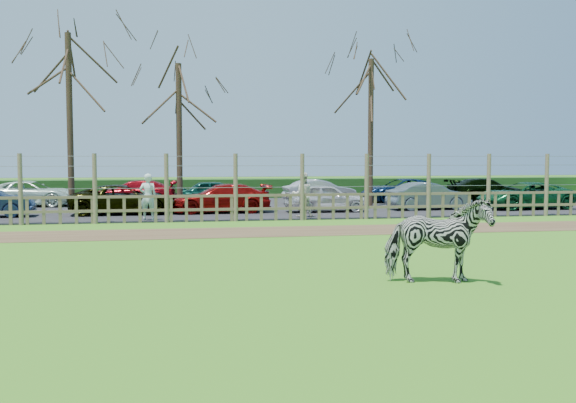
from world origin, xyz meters
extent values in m
plane|color=#5EA828|center=(0.00, 0.00, 0.00)|extent=(120.00, 120.00, 0.00)
cube|color=brown|center=(0.00, 4.50, 0.01)|extent=(34.00, 2.80, 0.01)
cube|color=#232326|center=(0.00, 14.50, 0.02)|extent=(44.00, 13.00, 0.04)
cube|color=#1E4716|center=(0.00, 21.50, 0.55)|extent=(46.00, 2.00, 1.10)
cube|color=brown|center=(0.00, 8.00, 0.45)|extent=(30.00, 0.06, 0.10)
cube|color=brown|center=(0.00, 8.00, 0.95)|extent=(30.00, 0.06, 0.10)
cylinder|color=brown|center=(-7.50, 8.00, 1.25)|extent=(0.16, 0.16, 2.50)
cylinder|color=brown|center=(-5.00, 8.00, 1.25)|extent=(0.16, 0.16, 2.50)
cylinder|color=brown|center=(-2.50, 8.00, 1.25)|extent=(0.16, 0.16, 2.50)
cylinder|color=brown|center=(0.00, 8.00, 1.25)|extent=(0.16, 0.16, 2.50)
cylinder|color=brown|center=(2.50, 8.00, 1.25)|extent=(0.16, 0.16, 2.50)
cylinder|color=brown|center=(5.00, 8.00, 1.25)|extent=(0.16, 0.16, 2.50)
cylinder|color=brown|center=(7.50, 8.00, 1.25)|extent=(0.16, 0.16, 2.50)
cylinder|color=brown|center=(10.00, 8.00, 1.25)|extent=(0.16, 0.16, 2.50)
cylinder|color=brown|center=(12.50, 8.00, 1.25)|extent=(0.16, 0.16, 2.50)
cylinder|color=gray|center=(0.00, 8.00, 1.25)|extent=(30.00, 0.02, 0.02)
cylinder|color=gray|center=(0.00, 8.00, 1.65)|extent=(30.00, 0.02, 0.02)
cylinder|color=gray|center=(0.00, 8.00, 2.05)|extent=(30.00, 0.02, 0.02)
cylinder|color=gray|center=(0.00, 8.00, 2.40)|extent=(30.00, 0.02, 0.02)
cylinder|color=#3D2B1E|center=(-6.50, 12.50, 3.75)|extent=(0.26, 0.26, 7.50)
cylinder|color=#3D2B1E|center=(-2.00, 13.50, 3.25)|extent=(0.26, 0.26, 6.50)
cylinder|color=#3D2B1E|center=(7.00, 14.00, 3.50)|extent=(0.26, 0.26, 7.00)
imported|color=gray|center=(2.67, -4.25, 0.81)|extent=(2.05, 1.22, 1.62)
imported|color=silver|center=(-3.19, 8.61, 0.90)|extent=(0.66, 0.47, 1.72)
imported|color=silver|center=(2.68, 8.83, 0.90)|extent=(0.86, 0.68, 1.72)
sphere|color=black|center=(7.48, 4.18, 0.11)|extent=(0.23, 0.23, 0.23)
sphere|color=black|center=(7.62, 4.18, 0.19)|extent=(0.11, 0.11, 0.11)
imported|color=black|center=(-4.30, 11.32, 0.64)|extent=(4.39, 2.15, 1.20)
imported|color=maroon|center=(-0.31, 11.31, 0.64)|extent=(4.20, 1.84, 1.20)
imported|color=silver|center=(4.13, 11.00, 0.64)|extent=(3.54, 1.46, 1.20)
imported|color=slate|center=(8.89, 11.39, 0.64)|extent=(3.72, 1.53, 1.20)
imported|color=#0F5028|center=(13.28, 10.96, 0.64)|extent=(4.44, 2.27, 1.20)
imported|color=silver|center=(-8.93, 16.38, 0.64)|extent=(4.50, 2.42, 1.20)
imported|color=maroon|center=(-4.19, 16.35, 0.64)|extent=(4.21, 1.88, 1.20)
imported|color=#0D4032|center=(-0.24, 15.63, 0.64)|extent=(3.54, 1.45, 1.20)
imported|color=silver|center=(4.93, 15.83, 0.64)|extent=(3.75, 1.62, 1.20)
imported|color=#091F42|center=(9.39, 16.23, 0.64)|extent=(4.48, 2.37, 1.20)
imported|color=black|center=(13.85, 15.77, 0.64)|extent=(4.17, 1.77, 1.20)
camera|label=1|loc=(-2.14, -15.53, 2.38)|focal=40.00mm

